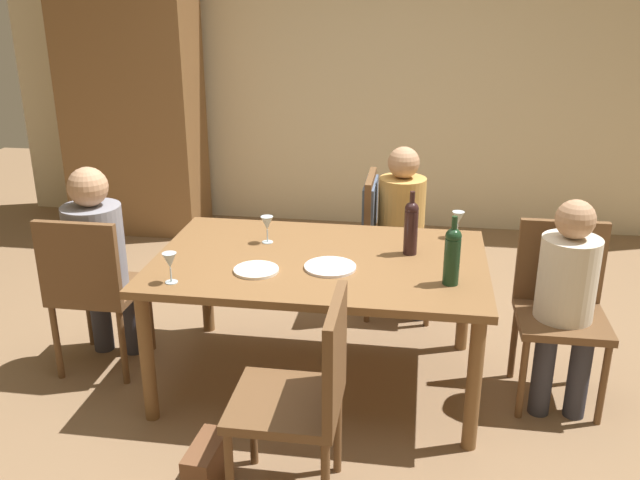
{
  "coord_description": "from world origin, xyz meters",
  "views": [
    {
      "loc": [
        0.49,
        -3.24,
        2.05
      ],
      "look_at": [
        0.0,
        0.0,
        0.82
      ],
      "focal_mm": 38.62,
      "sensor_mm": 36.0,
      "label": 1
    }
  ],
  "objects_px": {
    "armoire_cabinet": "(133,103)",
    "wine_glass_near_left": "(267,224)",
    "wine_bottle_tall_green": "(411,226)",
    "chair_far_right": "(382,225)",
    "wine_glass_near_right": "(170,262)",
    "wine_bottle_dark_red": "(452,254)",
    "person_man_guest": "(567,291)",
    "dinner_plate_host": "(256,270)",
    "dinner_plate_guest_left": "(330,267)",
    "chair_right_end": "(560,299)",
    "handbag": "(207,466)",
    "dining_table": "(320,272)",
    "wine_glass_centre": "(458,219)",
    "chair_near": "(307,389)",
    "chair_left_end": "(92,284)",
    "person_woman_host": "(98,253)",
    "person_man_bearded": "(405,219)"
  },
  "relations": [
    {
      "from": "armoire_cabinet",
      "to": "wine_glass_near_left",
      "type": "bearing_deg",
      "value": -52.29
    },
    {
      "from": "wine_bottle_tall_green",
      "to": "chair_far_right",
      "type": "bearing_deg",
      "value": 103.95
    },
    {
      "from": "chair_far_right",
      "to": "wine_glass_near_right",
      "type": "relative_size",
      "value": 6.17
    },
    {
      "from": "wine_bottle_dark_red",
      "to": "wine_glass_near_left",
      "type": "bearing_deg",
      "value": 157.2
    },
    {
      "from": "person_man_guest",
      "to": "wine_bottle_tall_green",
      "type": "height_order",
      "value": "person_man_guest"
    },
    {
      "from": "wine_bottle_dark_red",
      "to": "dinner_plate_host",
      "type": "bearing_deg",
      "value": 179.53
    },
    {
      "from": "armoire_cabinet",
      "to": "dinner_plate_guest_left",
      "type": "relative_size",
      "value": 8.44
    },
    {
      "from": "chair_right_end",
      "to": "handbag",
      "type": "xyz_separation_m",
      "value": [
        -1.58,
        -1.01,
        -0.42
      ]
    },
    {
      "from": "dining_table",
      "to": "wine_glass_centre",
      "type": "xyz_separation_m",
      "value": [
        0.71,
        0.42,
        0.18
      ]
    },
    {
      "from": "chair_right_end",
      "to": "dinner_plate_host",
      "type": "xyz_separation_m",
      "value": [
        -1.51,
        -0.3,
        0.19
      ]
    },
    {
      "from": "chair_right_end",
      "to": "wine_bottle_dark_red",
      "type": "height_order",
      "value": "wine_bottle_dark_red"
    },
    {
      "from": "wine_glass_near_right",
      "to": "armoire_cabinet",
      "type": "bearing_deg",
      "value": 115.7
    },
    {
      "from": "dinner_plate_host",
      "to": "dinner_plate_guest_left",
      "type": "relative_size",
      "value": 0.86
    },
    {
      "from": "dining_table",
      "to": "handbag",
      "type": "relative_size",
      "value": 6.06
    },
    {
      "from": "chair_near",
      "to": "dinner_plate_host",
      "type": "bearing_deg",
      "value": 27.66
    },
    {
      "from": "handbag",
      "to": "armoire_cabinet",
      "type": "bearing_deg",
      "value": 116.42
    },
    {
      "from": "chair_left_end",
      "to": "handbag",
      "type": "relative_size",
      "value": 3.29
    },
    {
      "from": "wine_bottle_tall_green",
      "to": "handbag",
      "type": "bearing_deg",
      "value": -127.23
    },
    {
      "from": "chair_right_end",
      "to": "person_woman_host",
      "type": "xyz_separation_m",
      "value": [
        -2.46,
        -0.06,
        0.13
      ]
    },
    {
      "from": "wine_bottle_dark_red",
      "to": "wine_glass_centre",
      "type": "height_order",
      "value": "wine_bottle_dark_red"
    },
    {
      "from": "chair_near",
      "to": "dinner_plate_guest_left",
      "type": "relative_size",
      "value": 3.56
    },
    {
      "from": "chair_near",
      "to": "person_woman_host",
      "type": "relative_size",
      "value": 0.8
    },
    {
      "from": "person_woman_host",
      "to": "dinner_plate_guest_left",
      "type": "relative_size",
      "value": 4.47
    },
    {
      "from": "chair_far_right",
      "to": "wine_glass_centre",
      "type": "relative_size",
      "value": 6.17
    },
    {
      "from": "armoire_cabinet",
      "to": "wine_bottle_dark_red",
      "type": "xyz_separation_m",
      "value": [
        2.6,
        -2.52,
        -0.23
      ]
    },
    {
      "from": "armoire_cabinet",
      "to": "handbag",
      "type": "xyz_separation_m",
      "value": [
        1.6,
        -3.22,
        -0.99
      ]
    },
    {
      "from": "wine_bottle_dark_red",
      "to": "dinner_plate_host",
      "type": "xyz_separation_m",
      "value": [
        -0.94,
        0.01,
        -0.14
      ]
    },
    {
      "from": "wine_glass_near_right",
      "to": "dinner_plate_guest_left",
      "type": "height_order",
      "value": "wine_glass_near_right"
    },
    {
      "from": "person_man_guest",
      "to": "dinner_plate_guest_left",
      "type": "distance_m",
      "value": 1.17
    },
    {
      "from": "person_man_guest",
      "to": "armoire_cabinet",
      "type": "bearing_deg",
      "value": -36.13
    },
    {
      "from": "person_woman_host",
      "to": "chair_near",
      "type": "bearing_deg",
      "value": -35.83
    },
    {
      "from": "chair_right_end",
      "to": "wine_glass_centre",
      "type": "relative_size",
      "value": 6.17
    },
    {
      "from": "dinner_plate_guest_left",
      "to": "chair_right_end",
      "type": "bearing_deg",
      "value": 10.33
    },
    {
      "from": "chair_far_right",
      "to": "wine_bottle_tall_green",
      "type": "distance_m",
      "value": 0.86
    },
    {
      "from": "chair_near",
      "to": "person_man_guest",
      "type": "distance_m",
      "value": 1.46
    },
    {
      "from": "chair_far_right",
      "to": "wine_glass_near_right",
      "type": "bearing_deg",
      "value": -34.25
    },
    {
      "from": "chair_right_end",
      "to": "person_woman_host",
      "type": "height_order",
      "value": "person_woman_host"
    },
    {
      "from": "wine_bottle_dark_red",
      "to": "wine_glass_centre",
      "type": "relative_size",
      "value": 2.25
    },
    {
      "from": "wine_bottle_tall_green",
      "to": "person_woman_host",
      "type": "bearing_deg",
      "value": -176.31
    },
    {
      "from": "chair_near",
      "to": "armoire_cabinet",
      "type": "bearing_deg",
      "value": 32.32
    },
    {
      "from": "chair_far_right",
      "to": "person_man_guest",
      "type": "height_order",
      "value": "person_man_guest"
    },
    {
      "from": "person_man_bearded",
      "to": "wine_glass_near_right",
      "type": "xyz_separation_m",
      "value": [
        -1.06,
        -1.33,
        0.18
      ]
    },
    {
      "from": "person_man_guest",
      "to": "wine_glass_centre",
      "type": "bearing_deg",
      "value": -40.6
    },
    {
      "from": "chair_right_end",
      "to": "handbag",
      "type": "distance_m",
      "value": 1.92
    },
    {
      "from": "chair_near",
      "to": "wine_bottle_dark_red",
      "type": "bearing_deg",
      "value": -38.98
    },
    {
      "from": "chair_left_end",
      "to": "wine_glass_near_right",
      "type": "xyz_separation_m",
      "value": [
        0.58,
        -0.32,
        0.29
      ]
    },
    {
      "from": "wine_bottle_tall_green",
      "to": "wine_bottle_dark_red",
      "type": "relative_size",
      "value": 1.01
    },
    {
      "from": "dining_table",
      "to": "handbag",
      "type": "distance_m",
      "value": 1.12
    },
    {
      "from": "armoire_cabinet",
      "to": "wine_glass_near_left",
      "type": "xyz_separation_m",
      "value": [
        1.63,
        -2.11,
        -0.27
      ]
    },
    {
      "from": "dining_table",
      "to": "chair_left_end",
      "type": "relative_size",
      "value": 1.84
    }
  ]
}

